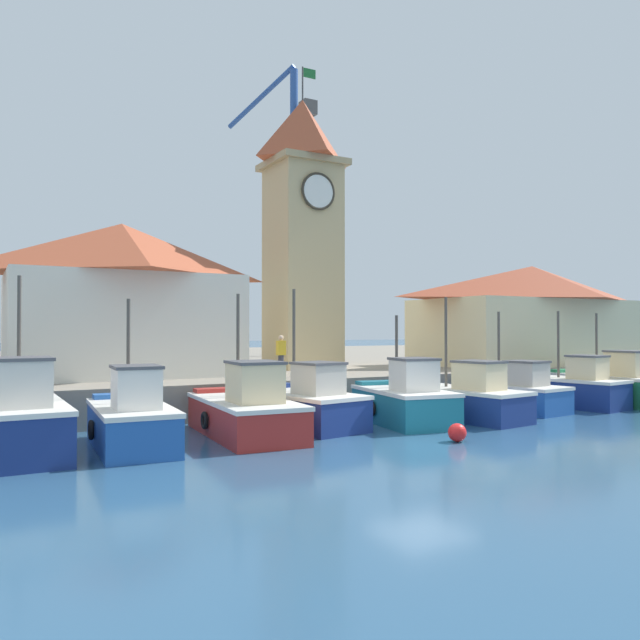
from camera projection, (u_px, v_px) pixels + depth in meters
ground_plane at (421, 442)px, 17.17m from camera, size 300.00×300.00×0.00m
quay_wharf at (166, 368)px, 40.24m from camera, size 120.00×40.00×1.27m
fishing_boat_left_outer at (20, 422)px, 15.24m from camera, size 2.19×4.55×4.48m
fishing_boat_left_inner at (132, 420)px, 16.32m from camera, size 2.12×4.62×3.95m
fishing_boat_mid_left at (246, 411)px, 18.17m from camera, size 2.50×5.38×4.19m
fishing_boat_center at (305, 405)px, 19.74m from camera, size 2.75×4.61×4.43m
fishing_boat_mid_right at (404, 401)px, 20.56m from camera, size 2.69×4.42×3.59m
fishing_boat_right_inner at (461, 399)px, 21.71m from camera, size 2.56×5.18×4.28m
fishing_boat_right_outer at (511, 393)px, 23.90m from camera, size 2.36×4.51×3.81m
fishing_boat_far_right at (571, 389)px, 25.10m from camera, size 2.49×4.46×3.87m
fishing_boat_end_right at (611, 385)px, 26.12m from camera, size 1.97×4.99×3.81m
clock_tower at (303, 225)px, 29.80m from camera, size 3.45×3.45×14.48m
warehouse_left at (121, 297)px, 25.20m from camera, size 8.88×6.83×6.13m
warehouse_right at (533, 314)px, 33.67m from camera, size 12.98×6.46×5.27m
port_crane_far at (292, 242)px, 44.38m from camera, size 3.90×7.57×20.86m
mooring_buoy at (457, 433)px, 17.23m from camera, size 0.51×0.51×0.51m
dock_worker_near_tower at (281, 355)px, 24.07m from camera, size 0.34×0.22×1.62m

